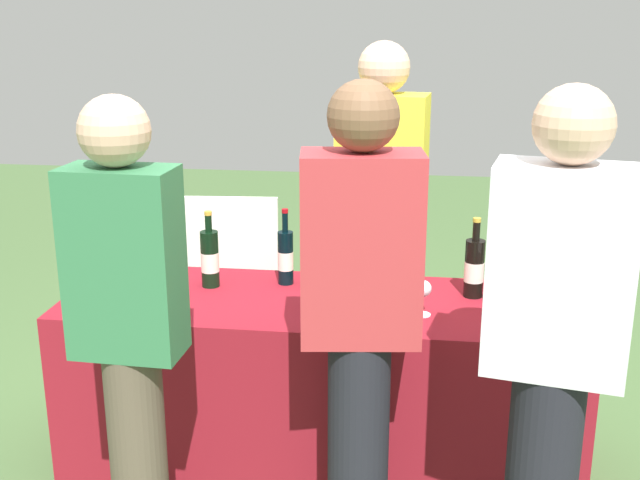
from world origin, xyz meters
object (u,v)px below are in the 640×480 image
object	(u,v)px
ice_bucket	(523,289)
menu_board	(228,276)
wine_bottle_4	(346,265)
wine_bottle_0	(145,255)
wine_glass_3	(382,285)
wine_glass_4	(423,290)
wine_bottle_7	(513,275)
guest_1	(360,314)
guest_0	(129,324)
wine_bottle_2	(286,257)
wine_bottle_6	(474,268)
wine_glass_2	(341,292)
wine_bottle_1	(210,258)
wine_glass_0	(143,279)
guest_2	(553,345)
server_pouring	(381,214)
wine_glass_1	(323,282)
wine_bottle_3	(317,259)
wine_bottle_5	(375,268)
wine_glass_5	(509,297)

from	to	relation	value
ice_bucket	menu_board	world-z (taller)	ice_bucket
wine_bottle_4	wine_bottle_0	bearing A→B (deg)	-179.43
wine_glass_3	wine_glass_4	xyz separation A→B (m)	(0.16, -0.04, -0.00)
wine_bottle_7	guest_1	world-z (taller)	guest_1
wine_bottle_0	wine_bottle_4	distance (m)	0.85
guest_0	menu_board	bearing A→B (deg)	97.05
wine_bottle_2	wine_bottle_6	distance (m)	0.78
wine_bottle_2	wine_glass_2	xyz separation A→B (m)	(0.27, -0.34, -0.02)
wine_bottle_7	wine_bottle_1	bearing A→B (deg)	178.33
wine_bottle_2	wine_bottle_4	distance (m)	0.27
wine_glass_0	guest_2	world-z (taller)	guest_2
wine_bottle_4	guest_2	size ratio (longest dim) A/B	0.19
wine_bottle_0	ice_bucket	xyz separation A→B (m)	(1.55, -0.12, -0.04)
guest_0	server_pouring	bearing A→B (deg)	64.09
wine_bottle_7	menu_board	distance (m)	1.75
wine_glass_3	menu_board	bearing A→B (deg)	128.96
guest_2	wine_bottle_6	bearing A→B (deg)	112.91
wine_glass_0	ice_bucket	xyz separation A→B (m)	(1.47, 0.14, -0.02)
wine_glass_1	server_pouring	xyz separation A→B (m)	(0.18, 0.64, 0.11)
wine_bottle_4	wine_glass_2	bearing A→B (deg)	-88.38
wine_glass_2	guest_2	distance (m)	0.90
wine_bottle_3	guest_1	distance (m)	0.77
wine_bottle_3	wine_glass_0	world-z (taller)	wine_bottle_3
wine_bottle_3	wine_bottle_7	bearing A→B (deg)	-6.84
wine_bottle_6	wine_glass_3	size ratio (longest dim) A/B	2.30
wine_bottle_1	wine_glass_0	size ratio (longest dim) A/B	2.20
wine_bottle_2	wine_glass_4	distance (m)	0.64
wine_bottle_5	wine_bottle_7	xyz separation A→B (m)	(0.55, -0.04, 0.01)
wine_bottle_2	wine_bottle_7	size ratio (longest dim) A/B	1.01
wine_glass_1	wine_glass_4	world-z (taller)	wine_glass_4
wine_bottle_5	wine_glass_1	xyz separation A→B (m)	(-0.19, -0.17, -0.01)
wine_bottle_5	wine_glass_1	bearing A→B (deg)	-138.13
wine_glass_0	wine_glass_1	world-z (taller)	wine_glass_0
ice_bucket	guest_0	world-z (taller)	guest_0
wine_bottle_6	menu_board	size ratio (longest dim) A/B	0.37
wine_bottle_1	wine_glass_3	bearing A→B (deg)	-13.34
wine_glass_5	menu_board	distance (m)	1.85
wine_glass_1	guest_2	xyz separation A→B (m)	(0.76, -0.68, 0.08)
wine_glass_5	wine_bottle_4	bearing A→B (deg)	156.59
wine_glass_2	guest_2	size ratio (longest dim) A/B	0.08
wine_glass_4	server_pouring	distance (m)	0.73
wine_glass_2	wine_glass_4	xyz separation A→B (m)	(0.31, 0.05, 0.00)
guest_1	guest_2	size ratio (longest dim) A/B	0.99
wine_glass_5	wine_bottle_6	bearing A→B (deg)	112.63
wine_bottle_1	wine_bottle_5	xyz separation A→B (m)	(0.69, 0.01, -0.02)
wine_glass_2	wine_bottle_0	bearing A→B (deg)	162.15
wine_bottle_1	wine_bottle_2	world-z (taller)	wine_bottle_2
server_pouring	wine_bottle_3	bearing A→B (deg)	67.55
wine_bottle_5	wine_glass_3	distance (m)	0.18
wine_bottle_6	wine_glass_0	size ratio (longest dim) A/B	2.23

